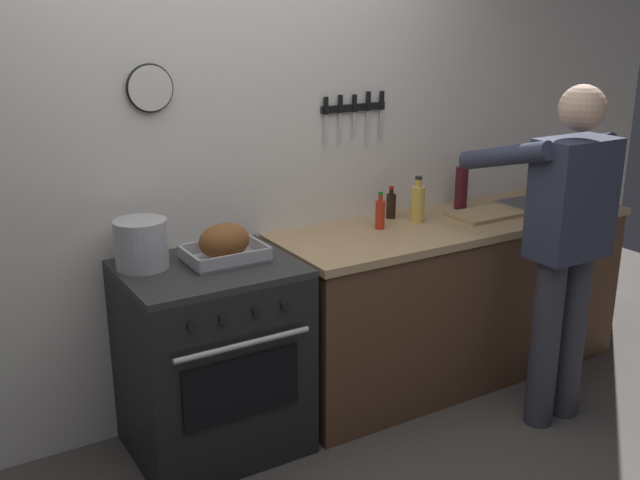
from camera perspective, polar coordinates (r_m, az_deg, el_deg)
wall_back at (r=3.59m, az=-7.89°, el=6.33°), size 6.00×0.13×2.60m
counter_block at (r=4.17m, az=10.14°, el=-4.30°), size 2.03×0.65×0.90m
stove at (r=3.47m, az=-8.25°, el=-8.99°), size 0.76×0.67×0.90m
person_cook at (r=3.68m, az=18.30°, el=0.27°), size 0.51×0.63×1.66m
roasting_pan at (r=3.32m, az=-7.35°, el=-0.34°), size 0.35×0.26×0.17m
stock_pot at (r=3.29m, az=-13.56°, el=-0.30°), size 0.23×0.23×0.21m
cutting_board at (r=4.12m, az=12.43°, el=1.92°), size 0.36×0.24×0.02m
bottle_cooking_oil at (r=3.93m, az=7.50°, el=2.84°), size 0.07×0.07×0.24m
bottle_soy_sauce at (r=3.99m, az=5.47°, el=2.69°), size 0.05×0.05×0.17m
bottle_hot_sauce at (r=3.79m, az=4.63°, el=2.03°), size 0.05×0.05×0.19m
bottle_wine_red at (r=4.22m, az=10.80°, el=4.07°), size 0.07×0.07×0.30m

